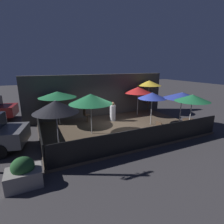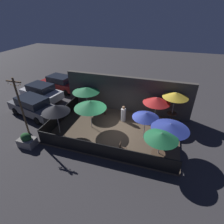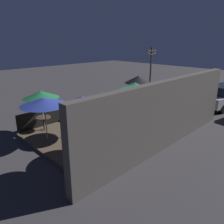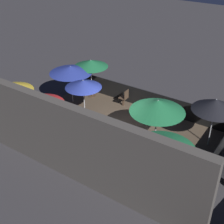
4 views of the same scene
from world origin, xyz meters
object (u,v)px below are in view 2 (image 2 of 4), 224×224
Objects in this scene: planter_box at (27,140)px; patio_umbrella_6 at (157,100)px; patio_chair_0 at (104,109)px; patron_0 at (123,114)px; patio_umbrella_7 at (56,109)px; patio_chair_1 at (122,149)px; patio_umbrella_0 at (176,95)px; patio_umbrella_2 at (170,126)px; parked_car_2 at (60,83)px; patio_umbrella_1 at (161,136)px; patio_umbrella_3 at (146,115)px; patio_umbrella_4 at (86,90)px; dining_table_1 at (158,155)px; dining_table_0 at (172,115)px; parked_car_1 at (41,92)px; light_post at (20,105)px; patio_umbrella_5 at (90,104)px; parked_car_0 at (33,106)px.

patio_umbrella_6 is at bearing 34.32° from planter_box.
patio_chair_0 is 1.76m from patron_0.
patio_chair_1 is at bearing -10.15° from patio_umbrella_7.
patio_umbrella_0 is at bearing 17.57° from patio_umbrella_6.
patio_umbrella_2 is 13.15m from parked_car_2.
patio_umbrella_3 is at bearing 118.32° from patio_umbrella_1.
patio_umbrella_4 is 6.22m from patio_chair_1.
patio_umbrella_6 is 1.94× the size of planter_box.
patio_umbrella_3 is 2.17× the size of patio_chair_1.
dining_table_1 is at bearing -47.62° from patio_chair_0.
patio_umbrella_2 is at bearing 13.28° from planter_box.
dining_table_0 is at bearing 17.57° from patio_umbrella_6.
patio_umbrella_0 reaches higher than parked_car_1.
light_post reaches higher than dining_table_0.
patio_umbrella_0 reaches higher than patio_umbrella_5.
patio_umbrella_1 is 4.88m from patron_0.
patio_umbrella_0 is 2.67× the size of patio_chair_1.
parked_car_0 is at bearing -85.83° from patron_0.
patio_chair_1 is 0.86× the size of planter_box.
patio_umbrella_0 is 4.07m from patron_0.
patio_umbrella_3 is at bearing 11.07° from parked_car_0.
parked_car_1 is (-5.12, 0.72, -1.18)m from patio_umbrella_4.
patio_umbrella_4 is 0.54× the size of light_post.
dining_table_0 is 0.15× the size of parked_car_0.
patio_umbrella_1 reaches higher than parked_car_0.
light_post is (-4.14, -1.86, 0.28)m from patio_umbrella_5.
parked_car_0 reaches higher than dining_table_1.
patio_umbrella_7 is 0.47× the size of parked_car_0.
patio_umbrella_6 is 0.50× the size of light_post.
patron_0 is at bearing -10.82° from patio_umbrella_4.
patio_umbrella_0 is 10.69m from light_post.
light_post is (-9.07, 0.22, 1.64)m from dining_table_1.
patio_umbrella_7 is at bearing -32.31° from parked_car_1.
patio_chair_1 is 0.22× the size of light_post.
planter_box is (-8.17, -0.92, -0.26)m from dining_table_1.
parked_car_0 is (-9.66, -1.82, -1.13)m from patio_umbrella_6.
light_post is at bearing 176.16° from patio_chair_1.
patio_umbrella_5 is at bearing 157.14° from patio_umbrella_1.
patio_chair_0 is (-4.62, 4.07, -1.40)m from patio_umbrella_1.
patio_umbrella_7 is 3.99m from parked_car_0.
parked_car_2 is at bearing 137.21° from patio_umbrella_5.
patio_umbrella_4 is 0.47× the size of parked_car_0.
patio_umbrella_3 is 3.41m from dining_table_0.
parked_car_1 is at bearing 165.58° from patio_chair_0.
patio_chair_0 is 0.20× the size of parked_car_0.
dining_table_1 is 0.19× the size of light_post.
patio_umbrella_6 is 9.40m from light_post.
patio_umbrella_5 is at bearing 24.16° from light_post.
parked_car_1 is (-3.22, 5.95, 0.43)m from planter_box.
patio_chair_0 is (-4.03, -0.19, -1.33)m from patio_umbrella_6.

